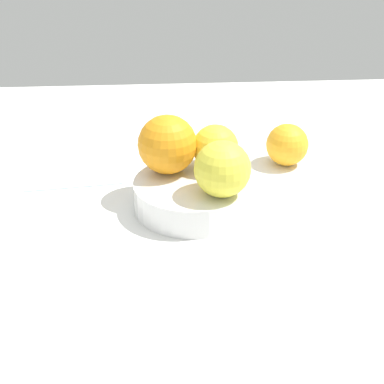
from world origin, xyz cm
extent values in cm
cube|color=white|center=(0.00, 0.00, -1.00)|extent=(110.00, 110.00, 2.00)
cylinder|color=white|center=(0.00, 0.00, 0.36)|extent=(9.64, 9.64, 0.71)
cylinder|color=white|center=(0.00, 0.00, 1.97)|extent=(15.56, 15.56, 3.95)
sphere|color=yellow|center=(3.48, -3.64, 7.50)|extent=(7.10, 7.10, 7.10)
sphere|color=orange|center=(-3.06, 3.23, 7.93)|extent=(7.95, 7.95, 7.95)
sphere|color=yellow|center=(3.43, 3.68, 7.09)|extent=(6.28, 6.28, 6.28)
sphere|color=#F9A823|center=(15.64, 12.38, 3.27)|extent=(6.53, 6.53, 6.53)
cube|color=silver|center=(-17.40, 13.49, 0.15)|extent=(15.49, 15.49, 0.30)
camera|label=1|loc=(-4.20, -60.23, 36.04)|focal=48.66mm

